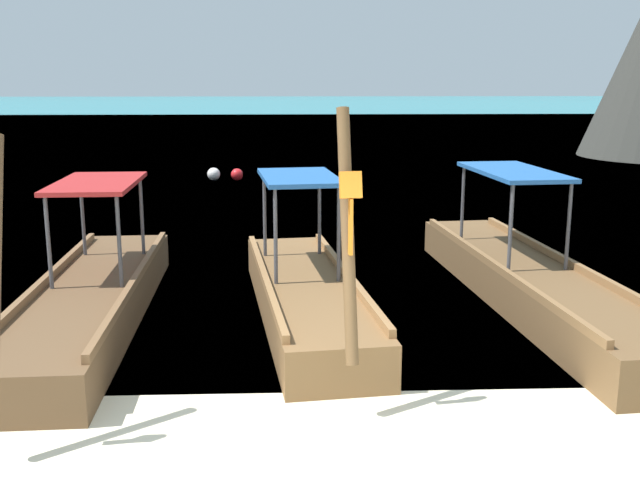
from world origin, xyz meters
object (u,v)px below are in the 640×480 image
object	(u,v)px
longtail_boat_pink_ribbon	(91,299)
longtail_boat_orange_ribbon	(306,293)
longtail_boat_violet_ribbon	(531,282)
mooring_buoy_far	(237,174)
mooring_buoy_near	(214,174)

from	to	relation	value
longtail_boat_pink_ribbon	longtail_boat_orange_ribbon	size ratio (longest dim) A/B	1.18
longtail_boat_violet_ribbon	mooring_buoy_far	size ratio (longest dim) A/B	19.59
longtail_boat_orange_ribbon	mooring_buoy_far	world-z (taller)	longtail_boat_orange_ribbon
longtail_boat_pink_ribbon	mooring_buoy_far	xyz separation A→B (m)	(0.93, 13.52, -0.14)
longtail_boat_violet_ribbon	longtail_boat_pink_ribbon	bearing A→B (deg)	-174.43
longtail_boat_pink_ribbon	mooring_buoy_far	size ratio (longest dim) A/B	17.96
longtail_boat_orange_ribbon	mooring_buoy_far	distance (m)	13.54
longtail_boat_orange_ribbon	mooring_buoy_near	xyz separation A→B (m)	(-2.57, 13.44, -0.13)
mooring_buoy_near	longtail_boat_pink_ribbon	bearing A→B (deg)	-90.88
mooring_buoy_near	mooring_buoy_far	xyz separation A→B (m)	(0.72, -0.02, -0.01)
longtail_boat_orange_ribbon	mooring_buoy_near	bearing A→B (deg)	100.84
mooring_buoy_far	longtail_boat_violet_ribbon	bearing A→B (deg)	-68.88
longtail_boat_pink_ribbon	longtail_boat_violet_ribbon	distance (m)	5.95
longtail_boat_pink_ribbon	mooring_buoy_near	xyz separation A→B (m)	(0.21, 13.54, -0.12)
longtail_boat_pink_ribbon	longtail_boat_violet_ribbon	bearing A→B (deg)	5.57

